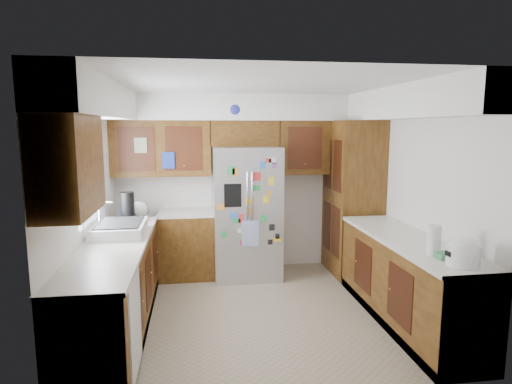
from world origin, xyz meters
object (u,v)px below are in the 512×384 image
Objects in this scene: fridge at (246,212)px; paper_towel at (434,240)px; pantry at (353,198)px; rice_cooker at (463,251)px.

paper_towel is at bearing -58.14° from fridge.
paper_towel is (-0.08, -2.23, -0.02)m from pantry.
fridge is at bearing 121.86° from paper_towel.
pantry reaches higher than paper_towel.
pantry is 1.19× the size of fridge.
rice_cooker is 1.02× the size of paper_towel.
paper_towel is at bearing 105.20° from rice_cooker.
fridge is at bearing 120.13° from rice_cooker.
pantry is at bearing 87.86° from paper_towel.
pantry is 7.93× the size of paper_towel.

